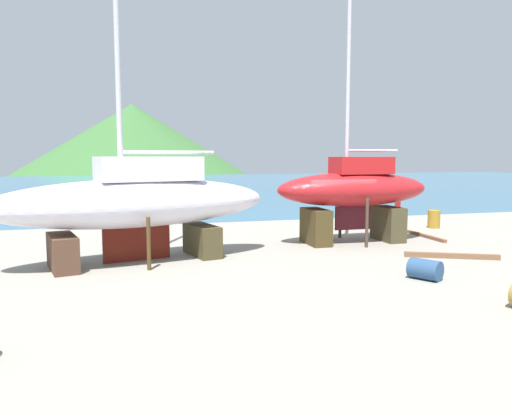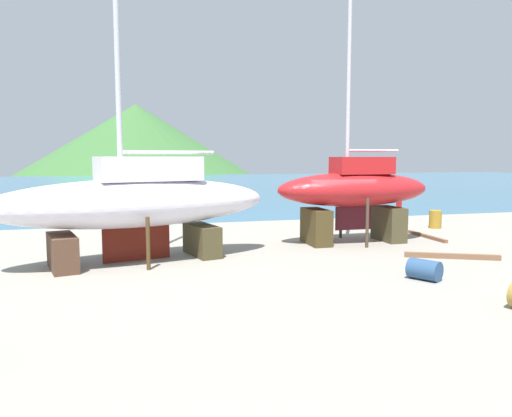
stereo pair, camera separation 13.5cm
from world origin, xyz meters
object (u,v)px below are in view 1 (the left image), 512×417
barrel_rust_far (434,219)px  barrel_tipped_left (425,269)px  sailboat_large_starboard (137,202)px  sailboat_far_slipway (354,191)px  worker (398,210)px

barrel_rust_far → barrel_tipped_left: bearing=-126.5°
barrel_tipped_left → sailboat_large_starboard: bearing=149.5°
sailboat_far_slipway → worker: size_ratio=6.80×
worker → barrel_rust_far: worker is taller
sailboat_far_slipway → worker: 4.35m
worker → barrel_rust_far: size_ratio=2.10×
sailboat_large_starboard → barrel_rust_far: (13.67, 3.97, -1.51)m
barrel_rust_far → barrel_tipped_left: 10.41m
sailboat_far_slipway → barrel_rust_far: size_ratio=14.28×
sailboat_far_slipway → sailboat_large_starboard: bearing=9.9°
barrel_rust_far → sailboat_far_slipway: bearing=-155.2°
worker → sailboat_large_starboard: bearing=48.0°
barrel_rust_far → barrel_tipped_left: size_ratio=1.00×
sailboat_large_starboard → sailboat_far_slipway: bearing=176.6°
worker → barrel_rust_far: 2.05m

